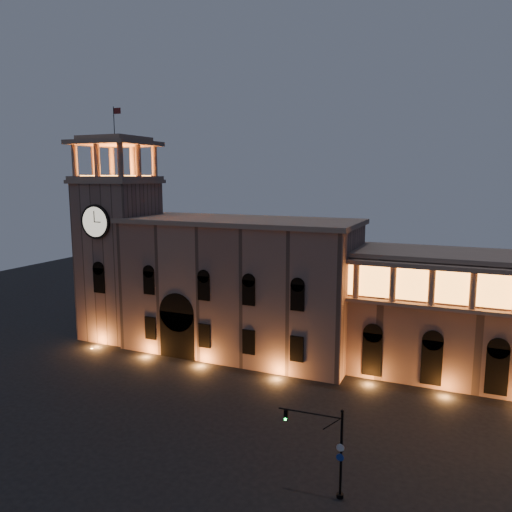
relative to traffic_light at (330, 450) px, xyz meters
The scene contains 4 objects.
ground 17.75m from the traffic_light, 168.67° to the left, with size 160.00×160.00×0.00m, color black.
government_building 32.18m from the traffic_light, 127.04° to the left, with size 30.80×12.80×17.60m.
clock_tower 45.66m from the traffic_light, 146.99° to the left, with size 9.80×9.80×32.40m.
traffic_light is the anchor object (origin of this frame).
Camera 1 is at (25.32, -35.94, 22.94)m, focal length 35.00 mm.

